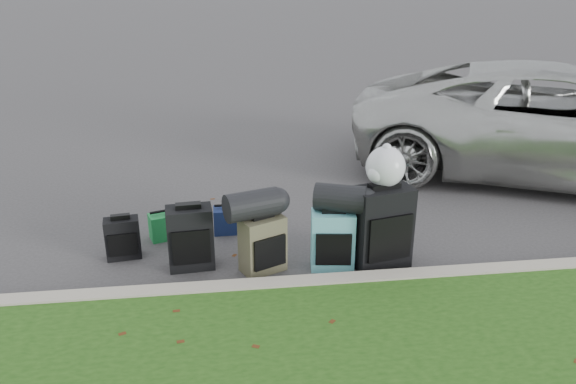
{
  "coord_description": "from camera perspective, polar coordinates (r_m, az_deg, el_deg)",
  "views": [
    {
      "loc": [
        -0.81,
        -5.48,
        2.84
      ],
      "look_at": [
        -0.1,
        0.2,
        0.55
      ],
      "focal_mm": 35.0,
      "sensor_mm": 36.0,
      "label": 1
    }
  ],
  "objects": [
    {
      "name": "suitcase_large_black_left",
      "position": [
        5.73,
        -9.88,
        -4.61
      ],
      "size": [
        0.47,
        0.31,
        0.65
      ],
      "primitive_type": "cube",
      "rotation": [
        0.0,
        0.0,
        0.08
      ],
      "color": "black",
      "rests_on": "ground"
    },
    {
      "name": "tote_navy",
      "position": [
        6.49,
        -6.33,
        -2.88
      ],
      "size": [
        0.28,
        0.22,
        0.3
      ],
      "primitive_type": "cube",
      "rotation": [
        0.0,
        0.0,
        -0.0
      ],
      "color": "navy",
      "rests_on": "ground"
    },
    {
      "name": "suitcase_small_black",
      "position": [
        6.12,
        -16.44,
        -4.53
      ],
      "size": [
        0.37,
        0.24,
        0.44
      ],
      "primitive_type": "cube",
      "rotation": [
        0.0,
        0.0,
        0.14
      ],
      "color": "black",
      "rests_on": "ground"
    },
    {
      "name": "curb",
      "position": [
        5.33,
        2.71,
        -9.48
      ],
      "size": [
        120.0,
        0.18,
        0.15
      ],
      "primitive_type": "cube",
      "color": "#9E937F",
      "rests_on": "ground"
    },
    {
      "name": "suitcase_large_black_right",
      "position": [
        5.72,
        9.48,
        -3.53
      ],
      "size": [
        0.62,
        0.46,
        0.85
      ],
      "primitive_type": "cube",
      "rotation": [
        0.0,
        0.0,
        0.22
      ],
      "color": "black",
      "rests_on": "ground"
    },
    {
      "name": "trash_bag",
      "position": [
        5.55,
        9.88,
        2.52
      ],
      "size": [
        0.39,
        0.39,
        0.39
      ],
      "primitive_type": "sphere",
      "color": "silver",
      "rests_on": "suitcase_large_black_right"
    },
    {
      "name": "duffel_left",
      "position": [
        5.41,
        -3.67,
        -1.31
      ],
      "size": [
        0.59,
        0.43,
        0.28
      ],
      "primitive_type": "cylinder",
      "rotation": [
        0.0,
        1.57,
        0.31
      ],
      "color": "black",
      "rests_on": "suitcase_olive"
    },
    {
      "name": "suitcase_olive",
      "position": [
        5.6,
        -2.6,
        -5.33
      ],
      "size": [
        0.49,
        0.42,
        0.58
      ],
      "primitive_type": "cube",
      "rotation": [
        0.0,
        0.0,
        0.44
      ],
      "color": "#3F3C29",
      "rests_on": "ground"
    },
    {
      "name": "tote_green",
      "position": [
        6.45,
        -12.71,
        -3.46
      ],
      "size": [
        0.31,
        0.28,
        0.29
      ],
      "primitive_type": "cube",
      "rotation": [
        0.0,
        0.0,
        0.32
      ],
      "color": "#1D833B",
      "rests_on": "ground"
    },
    {
      "name": "suv",
      "position": [
        8.94,
        25.9,
        6.4
      ],
      "size": [
        6.35,
        4.82,
        1.6
      ],
      "primitive_type": "imported",
      "rotation": [
        0.0,
        0.0,
        1.14
      ],
      "color": "#B7B7B2",
      "rests_on": "ground"
    },
    {
      "name": "ground",
      "position": [
        6.23,
        1.15,
        -5.34
      ],
      "size": [
        120.0,
        120.0,
        0.0
      ],
      "primitive_type": "plane",
      "color": "#383535",
      "rests_on": "ground"
    },
    {
      "name": "suitcase_teal",
      "position": [
        5.65,
        4.56,
        -4.91
      ],
      "size": [
        0.46,
        0.31,
        0.61
      ],
      "primitive_type": "cube",
      "rotation": [
        0.0,
        0.0,
        -0.13
      ],
      "color": "teal",
      "rests_on": "ground"
    },
    {
      "name": "duffel_right",
      "position": [
        5.5,
        5.32,
        -0.64
      ],
      "size": [
        0.56,
        0.44,
        0.28
      ],
      "primitive_type": "cylinder",
      "rotation": [
        0.0,
        1.57,
        -0.37
      ],
      "color": "black",
      "rests_on": "suitcase_teal"
    }
  ]
}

